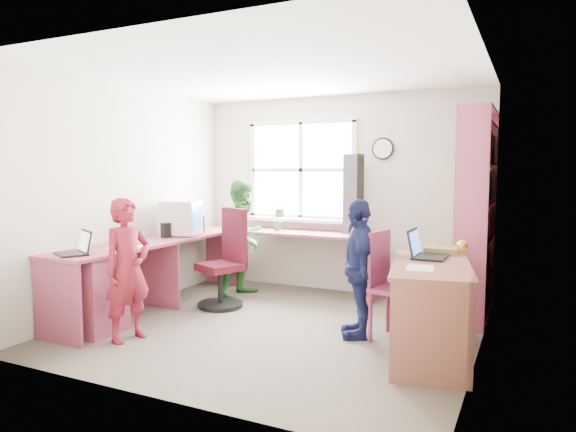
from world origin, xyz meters
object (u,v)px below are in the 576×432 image
Objects in this scene: l_desk at (148,274)px; laptop_left at (77,249)px; crt_monitor at (181,218)px; swivel_chair at (226,265)px; laptop_right at (424,251)px; right_desk at (430,289)px; bookshelf at (476,220)px; person_red at (128,270)px; person_green at (245,238)px; potted_plant at (279,219)px; person_navy at (359,268)px; wooden_chair at (391,281)px; cd_tower at (353,194)px.

laptop_left is at bearing -104.20° from l_desk.
swivel_chair is at bearing -16.30° from crt_monitor.
l_desk is 8.19× the size of laptop_right.
right_desk is 2.38m from swivel_chair.
laptop_left is at bearing -145.14° from bookshelf.
person_red is at bearing -73.96° from swivel_chair.
bookshelf is at bearing -40.33° from person_red.
person_green is (-2.27, 0.85, -0.12)m from laptop_right.
laptop_right is at bearing -32.14° from potted_plant.
person_navy is (2.24, -0.38, -0.33)m from crt_monitor.
laptop_left is 1.40× the size of potted_plant.
right_desk is 1.01× the size of person_green.
bookshelf is at bearing 70.17° from right_desk.
potted_plant is at bearing 58.59° from laptop_right.
person_red reaches higher than person_navy.
person_navy is at bearing 152.09° from right_desk.
l_desk is 7.47× the size of laptop_left.
laptop_right is (2.83, 1.14, 0.01)m from laptop_left.
wooden_chair is 2.32m from person_red.
cd_tower is (1.56, 1.78, 0.76)m from l_desk.
crt_monitor is 1.72× the size of potted_plant.
person_red reaches higher than laptop_right.
person_red is (0.28, -0.59, 0.17)m from l_desk.
person_navy is (0.52, -1.40, -0.59)m from cd_tower.
l_desk is 10.49× the size of potted_plant.
crt_monitor reaches higher than laptop_right.
bookshelf is at bearing 118.06° from person_navy.
right_desk is at bearing -60.78° from person_red.
laptop_left is 2.54m from potted_plant.
person_green is at bearing -144.47° from cd_tower.
laptop_right is 1.28× the size of potted_plant.
bookshelf reaches higher than laptop_right.
laptop_right reaches higher than right_desk.
right_desk is 0.38m from laptop_right.
laptop_right is 2.58m from person_red.
person_navy is at bearing 10.33° from l_desk.
person_navy reaches higher than laptop_right.
laptop_left is (-2.54, -1.15, 0.28)m from wooden_chair.
person_red reaches higher than swivel_chair.
person_navy is at bearing 53.57° from laptop_left.
swivel_chair is 0.85× the size of person_red.
right_desk is 3.00m from crt_monitor.
person_green reaches higher than person_navy.
wooden_chair is 2.43× the size of laptop_left.
cd_tower reaches higher than person_red.
wooden_chair is at bearing 13.53° from swivel_chair.
person_green reaches higher than person_red.
crt_monitor is 2.02m from cd_tower.
bookshelf is 1.95× the size of swivel_chair.
laptop_right is at bearing -101.56° from person_green.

